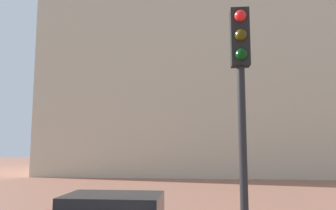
# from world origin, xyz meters

# --- Properties ---
(landmark_building) EXTENTS (26.98, 15.22, 34.51)m
(landmark_building) POSITION_xyz_m (0.68, 33.01, 10.20)
(landmark_building) COLOR beige
(landmark_building) RESTS_ON ground_plane
(traffic_light_pole) EXTENTS (0.28, 0.34, 4.68)m
(traffic_light_pole) POSITION_xyz_m (1.55, 4.58, 3.27)
(traffic_light_pole) COLOR black
(traffic_light_pole) RESTS_ON ground_plane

